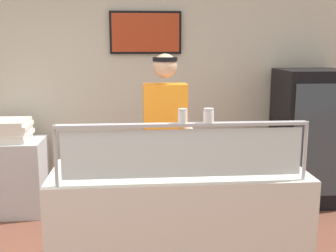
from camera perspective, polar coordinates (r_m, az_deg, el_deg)
name	(u,v)px	position (r m, az deg, el deg)	size (l,w,h in m)	color
ground_plane	(170,248)	(4.00, 0.32, -16.26)	(12.00, 12.00, 0.00)	brown
shop_rear_unit	(159,84)	(5.04, -1.18, 5.70)	(6.22, 0.13, 2.70)	beige
serving_counter	(178,231)	(3.21, 1.39, -14.10)	(1.82, 0.70, 0.95)	silver
sneeze_guard	(183,145)	(2.69, 2.12, -2.57)	(1.65, 0.06, 0.40)	#B2B5BC
pizza_tray	(156,165)	(3.09, -1.69, -5.36)	(0.42, 0.42, 0.04)	#9EA0A8
pizza_server	(157,163)	(3.06, -1.58, -5.07)	(0.07, 0.28, 0.01)	#ADAFB7
parmesan_shaker	(183,117)	(2.65, 2.03, 1.26)	(0.06, 0.06, 0.09)	white
pepper_flake_shaker	(209,116)	(2.67, 5.57, 1.31)	(0.07, 0.07, 0.09)	white
worker_figure	(166,139)	(3.72, -0.32, -1.84)	(0.41, 0.50, 1.76)	#23232D
drink_fridge	(309,137)	(5.10, 18.68, -1.44)	(0.74, 0.68, 1.56)	black
prep_shelf	(12,176)	(4.93, -20.47, -6.46)	(0.70, 0.55, 0.82)	#B7BABF
pizza_box_stack	(9,130)	(4.80, -20.94, -0.53)	(0.46, 0.45, 0.22)	silver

